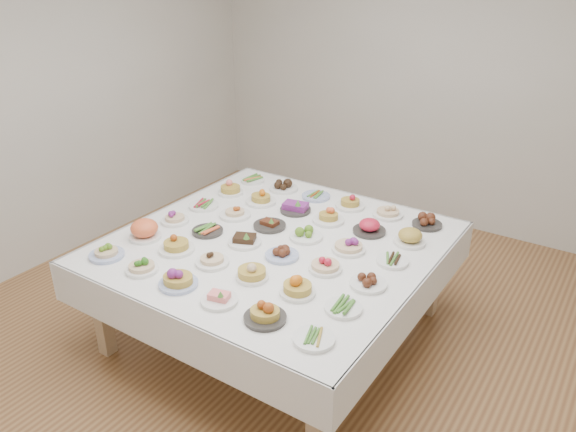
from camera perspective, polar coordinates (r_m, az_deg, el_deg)
The scene contains 38 objects.
room_envelope at distance 3.35m, azimuth 1.07°, elevation 13.16°, with size 5.02×5.02×2.81m.
display_table at distance 3.86m, azimuth -1.24°, elevation -3.47°, with size 2.07×2.07×0.75m.
dish_0 at distance 3.79m, azimuth -17.99°, elevation -3.36°, with size 0.22×0.22×0.11m.
dish_1 at distance 3.56m, azimuth -14.67°, elevation -4.76°, with size 0.20×0.20×0.11m.
dish_2 at distance 3.36m, azimuth -11.15°, elevation -5.91°, with size 0.23×0.23×0.15m.
dish_3 at distance 3.20m, azimuth -7.00°, elevation -8.24°, with size 0.21×0.21×0.08m.
dish_4 at distance 3.02m, azimuth -2.36°, elevation -9.51°, with size 0.23×0.23×0.14m.
dish_5 at distance 2.90m, azimuth 2.64°, elevation -12.28°, with size 0.21×0.21×0.05m.
dish_6 at distance 3.95m, azimuth -14.37°, elevation -1.40°, with size 0.21×0.21×0.13m.
dish_7 at distance 3.74m, azimuth -11.31°, elevation -2.60°, with size 0.23×0.23×0.14m.
dish_8 at distance 3.56m, azimuth -7.73°, elevation -4.25°, with size 0.21×0.21×0.10m.
dish_9 at distance 3.38m, azimuth -3.70°, elevation -5.61°, with size 0.20×0.20×0.12m.
dish_10 at distance 3.22m, azimuth 0.97°, elevation -6.96°, with size 0.23×0.22×0.14m.
dish_11 at distance 3.13m, azimuth 5.63°, elevation -9.15°, with size 0.21×0.21×0.05m.
dish_12 at distance 4.14m, azimuth -11.44°, elevation -0.03°, with size 0.20×0.20×0.11m.
dish_13 at distance 3.96m, azimuth -8.19°, elevation -1.41°, with size 0.21×0.21×0.05m.
dish_14 at distance 3.78m, azimuth -4.44°, elevation -2.24°, with size 0.22×0.22×0.10m.
dish_15 at distance 3.61m, azimuth -0.62°, elevation -3.74°, with size 0.21×0.21×0.09m.
dish_16 at distance 3.46m, azimuth 3.82°, elevation -4.67°, with size 0.21×0.21×0.12m.
dish_17 at distance 3.35m, azimuth 8.17°, elevation -6.53°, with size 0.22×0.22×0.09m.
dish_18 at distance 4.36m, azimuth -8.56°, elevation 1.16°, with size 0.22×0.22×0.05m.
dish_19 at distance 4.17m, azimuth -5.43°, elevation 0.56°, with size 0.23×0.23×0.11m.
dish_20 at distance 4.00m, azimuth -1.89°, elevation -0.71°, with size 0.23×0.23×0.09m.
dish_21 at distance 3.84m, azimuth 1.83°, elevation -1.78°, with size 0.22×0.22×0.09m.
dish_22 at distance 3.69m, azimuth 6.19°, elevation -2.68°, with size 0.22×0.22×0.13m.
dish_23 at distance 3.61m, azimuth 10.56°, elevation -4.45°, with size 0.20×0.20×0.05m.
dish_24 at distance 4.57m, azimuth -5.87°, elevation 2.88°, with size 0.20×0.20×0.12m.
dish_25 at distance 4.37m, azimuth -2.78°, elevation 2.13°, with size 0.24×0.23×0.14m.
dish_26 at distance 4.23m, azimuth 0.76°, elevation 1.06°, with size 0.23×0.23×0.11m.
dish_27 at distance 4.07m, azimuth 4.14°, elevation 0.18°, with size 0.23×0.23×0.13m.
dish_28 at distance 3.95m, azimuth 8.28°, elevation -0.95°, with size 0.23×0.23×0.12m.
dish_29 at distance 3.85m, azimuth 12.31°, elevation -1.93°, with size 0.21×0.21×0.13m.
dish_30 at distance 4.81m, azimuth -3.62°, elevation 3.73°, with size 0.21×0.20×0.05m.
dish_31 at distance 4.62m, azimuth -0.45°, elevation 3.21°, with size 0.23×0.23×0.11m.
dish_32 at distance 4.49m, azimuth 2.86°, elevation 2.08°, with size 0.22×0.22×0.05m.
dish_33 at distance 4.32m, azimuth 6.34°, elevation 1.57°, with size 0.22×0.22×0.13m.
dish_34 at distance 4.22m, azimuth 10.13°, elevation 0.70°, with size 0.22×0.22×0.12m.
dish_35 at distance 4.13m, azimuth 13.97°, elevation -0.46°, with size 0.21×0.21×0.10m.
Camera 1 is at (1.76, -2.76, 2.54)m, focal length 35.00 mm.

